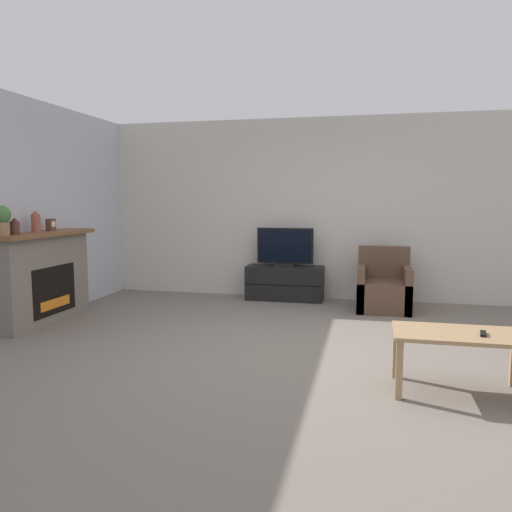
% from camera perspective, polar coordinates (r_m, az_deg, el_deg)
% --- Properties ---
extents(ground_plane, '(24.00, 24.00, 0.00)m').
position_cam_1_polar(ground_plane, '(5.00, 3.56, -10.87)').
color(ground_plane, slate).
extents(wall_back, '(12.00, 0.06, 2.70)m').
position_cam_1_polar(wall_back, '(7.57, 7.09, 5.35)').
color(wall_back, beige).
rests_on(wall_back, ground).
extents(fireplace, '(0.41, 1.60, 1.11)m').
position_cam_1_polar(fireplace, '(6.56, -23.10, -2.16)').
color(fireplace, slate).
rests_on(fireplace, ground).
extents(mantel_vase_left, '(0.10, 0.10, 0.18)m').
position_cam_1_polar(mantel_vase_left, '(6.11, -25.86, 2.99)').
color(mantel_vase_left, '#512D23').
rests_on(mantel_vase_left, fireplace).
extents(mantel_vase_centre_left, '(0.10, 0.10, 0.25)m').
position_cam_1_polar(mantel_vase_centre_left, '(6.40, -23.86, 3.52)').
color(mantel_vase_centre_left, '#994C3D').
rests_on(mantel_vase_centre_left, fireplace).
extents(mantel_clock, '(0.08, 0.11, 0.15)m').
position_cam_1_polar(mantel_clock, '(6.62, -22.40, 3.31)').
color(mantel_clock, brown).
rests_on(mantel_clock, fireplace).
extents(potted_plant, '(0.20, 0.20, 0.32)m').
position_cam_1_polar(potted_plant, '(5.96, -27.10, 3.83)').
color(potted_plant, '#936B4C').
rests_on(potted_plant, fireplace).
extents(tv_stand, '(1.14, 0.42, 0.51)m').
position_cam_1_polar(tv_stand, '(7.46, 3.31, -3.09)').
color(tv_stand, black).
rests_on(tv_stand, ground).
extents(tv, '(0.84, 0.18, 0.57)m').
position_cam_1_polar(tv, '(7.39, 3.34, 0.87)').
color(tv, black).
rests_on(tv, tv_stand).
extents(armchair, '(0.70, 0.76, 0.84)m').
position_cam_1_polar(armchair, '(7.00, 14.38, -3.69)').
color(armchair, brown).
rests_on(armchair, ground).
extents(coffee_table, '(0.99, 0.55, 0.48)m').
position_cam_1_polar(coffee_table, '(4.17, 22.24, -8.96)').
color(coffee_table, '#A37F56').
rests_on(coffee_table, ground).
extents(remote, '(0.07, 0.15, 0.02)m').
position_cam_1_polar(remote, '(4.15, 24.53, -8.07)').
color(remote, black).
rests_on(remote, coffee_table).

